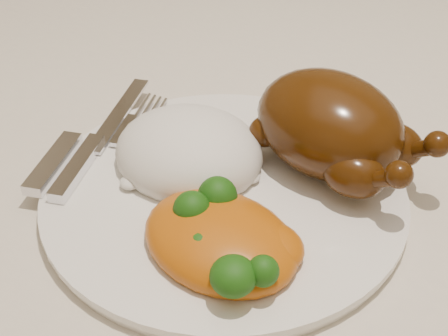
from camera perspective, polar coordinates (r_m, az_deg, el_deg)
The scene contains 7 objects.
dining_table at distance 0.62m, azimuth 18.19°, elevation -8.25°, with size 1.60×0.90×0.76m.
tablecloth at distance 0.57m, azimuth 19.59°, elevation -3.04°, with size 1.73×1.03×0.18m.
dinner_plate at distance 0.49m, azimuth -0.00°, elevation -2.42°, with size 0.28×0.28×0.01m, color white.
roast_chicken at distance 0.49m, azimuth 9.89°, elevation 3.76°, with size 0.17×0.13×0.08m.
rice_mound at distance 0.50m, azimuth -3.22°, elevation 1.37°, with size 0.13×0.12×0.06m.
mac_and_cheese at distance 0.43m, azimuth -0.05°, elevation -6.57°, with size 0.13×0.11×0.05m.
cutlery at distance 0.53m, azimuth -12.47°, elevation 1.80°, with size 0.06×0.19×0.01m.
Camera 1 is at (0.03, -0.45, 1.09)m, focal length 50.00 mm.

